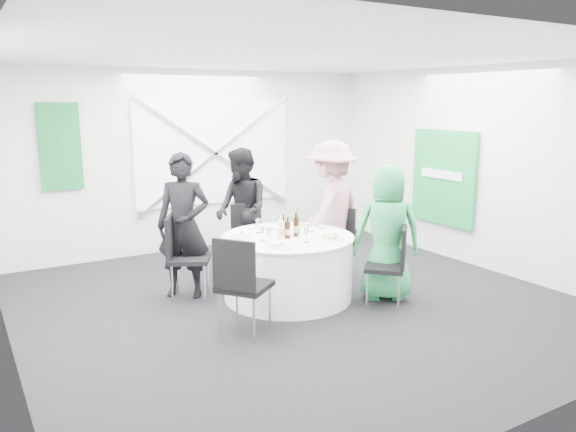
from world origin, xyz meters
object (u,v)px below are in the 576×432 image
chair_back (249,233)px  clear_water_bottle (281,230)px  chair_back_left (182,250)px  chair_front_left (240,279)px  green_water_bottle (297,223)px  chair_back_right (337,237)px  chair_front_right (393,260)px  person_man_back (242,210)px  banquet_table (288,267)px  person_woman_green (387,232)px  person_man_back_left (183,226)px  person_woman_pink (331,209)px

chair_back → clear_water_bottle: size_ratio=3.48×
chair_back → chair_back_left: (-1.15, -0.50, 0.04)m
chair_front_left → green_water_bottle: bearing=-92.5°
chair_back_right → chair_front_right: chair_front_right is taller
person_man_back → chair_front_right: bearing=22.5°
clear_water_bottle → chair_back_right: bearing=22.1°
banquet_table → person_woman_green: size_ratio=0.96×
person_man_back_left → clear_water_bottle: size_ratio=6.35×
chair_front_right → person_woman_green: (0.12, 0.25, 0.26)m
chair_front_left → person_woman_green: 2.00m
banquet_table → person_man_back: 1.37m
chair_front_left → person_woman_green: (1.99, 0.13, 0.20)m
chair_front_right → chair_front_left: size_ratio=0.91×
chair_back_left → person_man_back_left: size_ratio=0.58×
chair_back_left → person_woman_pink: size_ratio=0.55×
banquet_table → clear_water_bottle: (-0.14, -0.08, 0.49)m
chair_front_left → person_man_back_left: size_ratio=0.59×
chair_back_right → person_man_back_left: (-2.01, 0.33, 0.32)m
person_woman_pink → clear_water_bottle: size_ratio=6.65×
chair_front_right → banquet_table: bearing=-90.0°
chair_front_left → person_man_back: bearing=-63.7°
person_woman_green → green_water_bottle: 1.06m
chair_front_left → person_man_back: size_ratio=0.61×
person_man_back_left → clear_water_bottle: person_man_back_left is taller
person_man_back_left → chair_front_right: bearing=-5.2°
banquet_table → chair_back_right: chair_back_right is taller
chair_back_left → person_woman_green: (2.08, -1.24, 0.22)m
chair_back_left → person_woman_pink: bearing=-64.9°
person_woman_green → clear_water_bottle: bearing=6.6°
banquet_table → chair_back_left: size_ratio=1.55×
chair_back → person_woman_pink: bearing=-33.8°
chair_back → chair_back_right: (0.94, -0.74, -0.02)m
chair_back → green_water_bottle: 1.14m
person_woman_pink → green_water_bottle: size_ratio=5.51×
person_man_back_left → green_water_bottle: person_man_back_left is taller
person_woman_green → green_water_bottle: (-0.83, 0.66, 0.08)m
banquet_table → chair_front_right: chair_front_right is taller
chair_back → clear_water_bottle: (-0.20, -1.20, 0.31)m
chair_back_left → person_man_back: size_ratio=0.59×
person_woman_pink → green_water_bottle: bearing=2.0°
chair_back_right → clear_water_bottle: size_ratio=3.39×
person_man_back → person_woman_pink: (0.91, -0.83, 0.06)m
chair_front_right → person_woman_green: person_woman_green is taller
chair_back_right → person_woman_green: (-0.01, -1.00, 0.27)m
chair_front_right → chair_back_left: bearing=-82.1°
chair_front_right → green_water_bottle: 1.20m
person_woman_green → clear_water_bottle: 1.25m
chair_back_right → person_woman_pink: person_woman_pink is taller
chair_back → chair_front_left: chair_front_left is taller
chair_back_right → green_water_bottle: bearing=-88.9°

